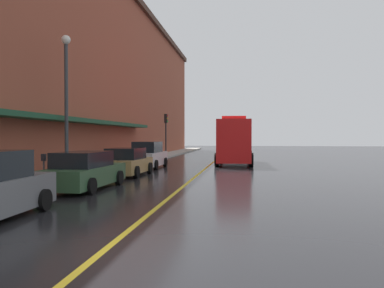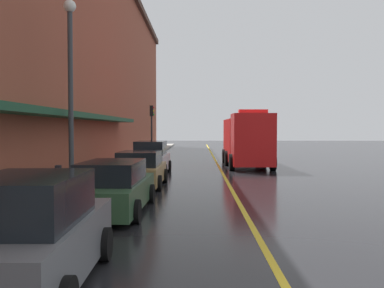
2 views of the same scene
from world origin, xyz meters
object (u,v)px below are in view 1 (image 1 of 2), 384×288
at_px(parked_car_3, 148,156).
at_px(traffic_light_near, 166,127).
at_px(parked_car_1, 85,171).
at_px(parked_car_2, 127,162).
at_px(fire_truck, 234,142).
at_px(parking_meter_0, 44,164).
at_px(street_lamp_left, 66,91).

relative_size(parked_car_3, traffic_light_near, 1.03).
distance_m(parked_car_1, parked_car_2, 5.55).
relative_size(fire_truck, traffic_light_near, 1.85).
height_order(parked_car_2, parking_meter_0, parked_car_2).
distance_m(parking_meter_0, street_lamp_left, 4.67).
xyz_separation_m(parked_car_3, traffic_light_near, (-1.31, 12.16, 2.31)).
bearing_deg(parked_car_1, street_lamp_left, 40.25).
bearing_deg(traffic_light_near, fire_truck, -46.73).
relative_size(parked_car_3, fire_truck, 0.56).
bearing_deg(parked_car_1, traffic_light_near, 4.60).
bearing_deg(traffic_light_near, parked_car_1, -86.57).
distance_m(parked_car_2, parked_car_3, 5.09).
bearing_deg(parked_car_3, parking_meter_0, 174.29).
xyz_separation_m(parked_car_3, fire_truck, (5.81, 4.60, 0.88)).
bearing_deg(parked_car_1, parked_car_3, 1.47).
xyz_separation_m(parked_car_1, parking_meter_0, (-1.43, -0.71, 0.32)).
relative_size(fire_truck, parking_meter_0, 6.00).
distance_m(parked_car_2, fire_truck, 11.30).
relative_size(parked_car_2, traffic_light_near, 0.99).
relative_size(parked_car_1, street_lamp_left, 0.70).
bearing_deg(parked_car_1, parking_meter_0, 117.55).
height_order(parked_car_3, street_lamp_left, street_lamp_left).
xyz_separation_m(parked_car_3, street_lamp_left, (-1.97, -8.14, 3.55)).
distance_m(parked_car_1, fire_truck, 16.32).
bearing_deg(parked_car_2, parked_car_1, -179.44).
bearing_deg(parking_meter_0, parked_car_2, 76.85).
xyz_separation_m(fire_truck, street_lamp_left, (-7.78, -12.74, 2.67)).
height_order(parked_car_1, traffic_light_near, traffic_light_near).
distance_m(parked_car_2, parking_meter_0, 6.44).
height_order(parked_car_3, parking_meter_0, parked_car_3).
distance_m(parked_car_3, street_lamp_left, 9.10).
height_order(parked_car_2, traffic_light_near, traffic_light_near).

